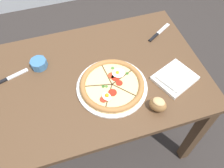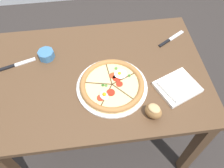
{
  "view_description": "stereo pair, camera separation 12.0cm",
  "coord_description": "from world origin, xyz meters",
  "px_view_note": "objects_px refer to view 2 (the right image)",
  "views": [
    {
      "loc": [
        -0.15,
        -0.76,
        1.76
      ],
      "look_at": [
        0.06,
        -0.1,
        0.78
      ],
      "focal_mm": 38.0,
      "sensor_mm": 36.0,
      "label": 1
    },
    {
      "loc": [
        -0.03,
        -0.79,
        1.76
      ],
      "look_at": [
        0.06,
        -0.1,
        0.78
      ],
      "focal_mm": 38.0,
      "sensor_mm": 36.0,
      "label": 2
    }
  ],
  "objects_px": {
    "ramekin_bowl": "(46,54)",
    "knife_spare": "(171,39)",
    "pizza": "(112,85)",
    "napkin_folded": "(178,86)",
    "knife_main": "(17,65)",
    "dining_table": "(99,86)",
    "bread_piece_near": "(153,111)"
  },
  "relations": [
    {
      "from": "pizza",
      "to": "knife_spare",
      "type": "bearing_deg",
      "value": 37.22
    },
    {
      "from": "dining_table",
      "to": "ramekin_bowl",
      "type": "bearing_deg",
      "value": 151.0
    },
    {
      "from": "bread_piece_near",
      "to": "knife_spare",
      "type": "height_order",
      "value": "bread_piece_near"
    },
    {
      "from": "ramekin_bowl",
      "to": "bread_piece_near",
      "type": "height_order",
      "value": "bread_piece_near"
    },
    {
      "from": "ramekin_bowl",
      "to": "napkin_folded",
      "type": "bearing_deg",
      "value": -24.3
    },
    {
      "from": "knife_main",
      "to": "napkin_folded",
      "type": "bearing_deg",
      "value": -35.28
    },
    {
      "from": "dining_table",
      "to": "pizza",
      "type": "bearing_deg",
      "value": -58.34
    },
    {
      "from": "napkin_folded",
      "to": "dining_table",
      "type": "bearing_deg",
      "value": 159.25
    },
    {
      "from": "ramekin_bowl",
      "to": "knife_spare",
      "type": "relative_size",
      "value": 0.5
    },
    {
      "from": "ramekin_bowl",
      "to": "napkin_folded",
      "type": "xyz_separation_m",
      "value": [
        0.67,
        -0.3,
        -0.01
      ]
    },
    {
      "from": "napkin_folded",
      "to": "knife_main",
      "type": "height_order",
      "value": "napkin_folded"
    },
    {
      "from": "dining_table",
      "to": "knife_spare",
      "type": "xyz_separation_m",
      "value": [
        0.46,
        0.2,
        0.12
      ]
    },
    {
      "from": "knife_spare",
      "to": "bread_piece_near",
      "type": "bearing_deg",
      "value": -146.48
    },
    {
      "from": "dining_table",
      "to": "knife_main",
      "type": "xyz_separation_m",
      "value": [
        -0.44,
        0.12,
        0.12
      ]
    },
    {
      "from": "dining_table",
      "to": "pizza",
      "type": "distance_m",
      "value": 0.18
    },
    {
      "from": "ramekin_bowl",
      "to": "knife_spare",
      "type": "bearing_deg",
      "value": 3.85
    },
    {
      "from": "bread_piece_near",
      "to": "dining_table",
      "type": "bearing_deg",
      "value": 129.01
    },
    {
      "from": "knife_spare",
      "to": "ramekin_bowl",
      "type": "bearing_deg",
      "value": 152.5
    },
    {
      "from": "pizza",
      "to": "bread_piece_near",
      "type": "xyz_separation_m",
      "value": [
        0.17,
        -0.19,
        0.02
      ]
    },
    {
      "from": "dining_table",
      "to": "pizza",
      "type": "height_order",
      "value": "pizza"
    },
    {
      "from": "pizza",
      "to": "napkin_folded",
      "type": "height_order",
      "value": "pizza"
    },
    {
      "from": "napkin_folded",
      "to": "knife_main",
      "type": "relative_size",
      "value": 1.29
    },
    {
      "from": "bread_piece_near",
      "to": "knife_spare",
      "type": "bearing_deg",
      "value": 64.87
    },
    {
      "from": "napkin_folded",
      "to": "bread_piece_near",
      "type": "distance_m",
      "value": 0.21
    },
    {
      "from": "napkin_folded",
      "to": "ramekin_bowl",
      "type": "bearing_deg",
      "value": 155.7
    },
    {
      "from": "napkin_folded",
      "to": "knife_main",
      "type": "distance_m",
      "value": 0.87
    },
    {
      "from": "ramekin_bowl",
      "to": "knife_main",
      "type": "bearing_deg",
      "value": -168.14
    },
    {
      "from": "bread_piece_near",
      "to": "pizza",
      "type": "bearing_deg",
      "value": 132.42
    },
    {
      "from": "knife_main",
      "to": "knife_spare",
      "type": "relative_size",
      "value": 1.06
    },
    {
      "from": "dining_table",
      "to": "napkin_folded",
      "type": "xyz_separation_m",
      "value": [
        0.39,
        -0.15,
        0.13
      ]
    },
    {
      "from": "dining_table",
      "to": "bread_piece_near",
      "type": "bearing_deg",
      "value": -50.99
    },
    {
      "from": "knife_main",
      "to": "pizza",
      "type": "bearing_deg",
      "value": -41.0
    }
  ]
}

